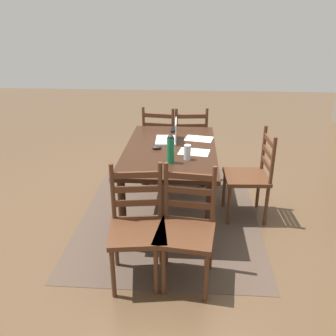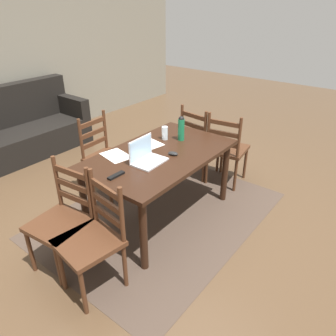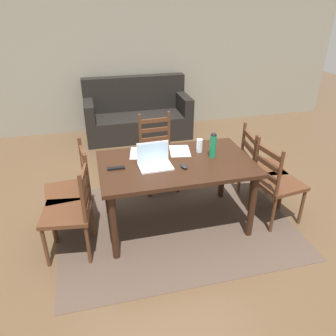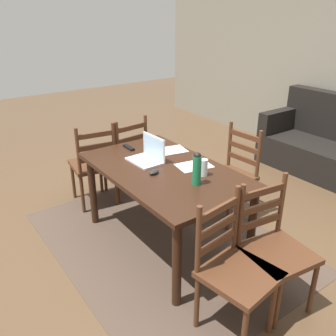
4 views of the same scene
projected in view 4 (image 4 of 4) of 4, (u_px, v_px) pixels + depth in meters
The scene contains 16 objects.
ground_plane at pixel (165, 241), 3.43m from camera, with size 14.00×14.00×0.00m, color brown.
area_rug at pixel (165, 241), 3.43m from camera, with size 2.49×1.86×0.01m, color #47382D.
dining_table at pixel (164, 178), 3.17m from camera, with size 1.55×0.93×0.75m.
chair_left_near at pixel (94, 165), 3.93m from camera, with size 0.50×0.50×0.95m.
chair_right_far at pixel (273, 249), 2.56m from camera, with size 0.49×0.49×0.95m.
chair_right_near at pixel (235, 270), 2.36m from camera, with size 0.50×0.50×0.95m.
chair_left_far at pixel (124, 157), 4.14m from camera, with size 0.48×0.48×0.95m.
chair_far_head at pixel (231, 175), 3.69m from camera, with size 0.46×0.46×0.95m.
couch at pixel (334, 148), 4.70m from camera, with size 1.80×0.80×1.00m.
laptop at pixel (149, 155), 3.27m from camera, with size 0.33×0.23×0.23m.
water_bottle at pixel (197, 168), 2.79m from camera, with size 0.07×0.07×0.27m.
drinking_glass at pixel (204, 168), 2.97m from camera, with size 0.07×0.07×0.14m, color silver.
computer_mouse at pixel (154, 172), 3.02m from camera, with size 0.06×0.10×0.03m, color black.
tv_remote at pixel (129, 147), 3.57m from camera, with size 0.04×0.17×0.02m, color black.
paper_stack_left at pixel (171, 150), 3.52m from camera, with size 0.21×0.30×0.00m, color white.
paper_stack_right at pixel (194, 166), 3.18m from camera, with size 0.21×0.30×0.00m, color white.
Camera 4 is at (2.34, -1.64, 2.02)m, focal length 38.85 mm.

